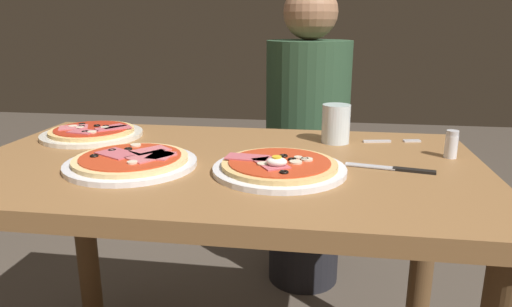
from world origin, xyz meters
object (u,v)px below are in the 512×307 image
(pizza_foreground, at_px, (279,167))
(pizza_across_right, at_px, (92,133))
(pizza_across_left, at_px, (131,161))
(diner_person, at_px, (306,150))
(water_glass_near, at_px, (336,126))
(salt_shaker, at_px, (451,144))
(dining_table, at_px, (224,208))
(knife, at_px, (396,169))
(fork, at_px, (387,141))

(pizza_foreground, bearing_deg, pizza_across_right, 156.15)
(pizza_across_left, xyz_separation_m, diner_person, (0.36, 0.82, -0.18))
(pizza_across_right, height_order, water_glass_near, water_glass_near)
(diner_person, bearing_deg, salt_shaker, 119.97)
(pizza_foreground, bearing_deg, diner_person, 88.07)
(dining_table, bearing_deg, knife, -2.44)
(pizza_foreground, xyz_separation_m, water_glass_near, (0.12, 0.28, 0.03))
(water_glass_near, xyz_separation_m, salt_shaker, (0.27, -0.11, -0.01))
(dining_table, xyz_separation_m, fork, (0.41, 0.24, 0.13))
(dining_table, xyz_separation_m, diner_person, (0.17, 0.74, -0.05))
(dining_table, distance_m, fork, 0.49)
(pizza_foreground, distance_m, pizza_across_left, 0.34)
(dining_table, bearing_deg, fork, 30.36)
(pizza_foreground, height_order, fork, pizza_foreground)
(fork, bearing_deg, pizza_across_left, -152.25)
(pizza_across_left, height_order, salt_shaker, salt_shaker)
(dining_table, relative_size, fork, 7.69)
(pizza_across_left, relative_size, pizza_across_right, 1.05)
(dining_table, bearing_deg, water_glass_near, 38.67)
(pizza_across_left, relative_size, fork, 1.88)
(pizza_across_right, relative_size, water_glass_near, 2.72)
(pizza_across_right, bearing_deg, fork, 4.22)
(pizza_foreground, relative_size, fork, 1.85)
(salt_shaker, bearing_deg, dining_table, -169.08)
(dining_table, height_order, knife, knife)
(fork, bearing_deg, salt_shaker, -45.53)
(knife, bearing_deg, pizza_foreground, -167.95)
(dining_table, xyz_separation_m, pizza_foreground, (0.14, -0.07, 0.13))
(fork, bearing_deg, dining_table, -149.64)
(fork, bearing_deg, diner_person, 115.14)
(pizza_across_right, distance_m, diner_person, 0.84)
(dining_table, relative_size, pizza_across_left, 4.09)
(pizza_across_right, height_order, salt_shaker, salt_shaker)
(pizza_across_right, bearing_deg, knife, -13.38)
(dining_table, relative_size, knife, 6.21)
(knife, height_order, diner_person, diner_person)
(pizza_across_left, distance_m, water_glass_near, 0.54)
(pizza_across_right, relative_size, fork, 1.79)
(diner_person, bearing_deg, dining_table, 77.19)
(salt_shaker, bearing_deg, water_glass_near, 158.24)
(pizza_foreground, xyz_separation_m, fork, (0.26, 0.31, -0.01))
(pizza_foreground, relative_size, salt_shaker, 4.35)
(fork, distance_m, knife, 0.26)
(knife, bearing_deg, pizza_across_left, -174.12)
(fork, relative_size, knife, 0.81)
(pizza_foreground, bearing_deg, fork, 49.43)
(pizza_across_left, relative_size, water_glass_near, 2.86)
(knife, distance_m, diner_person, 0.81)
(pizza_foreground, xyz_separation_m, pizza_across_right, (-0.56, 0.25, -0.00))
(pizza_across_right, distance_m, water_glass_near, 0.69)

